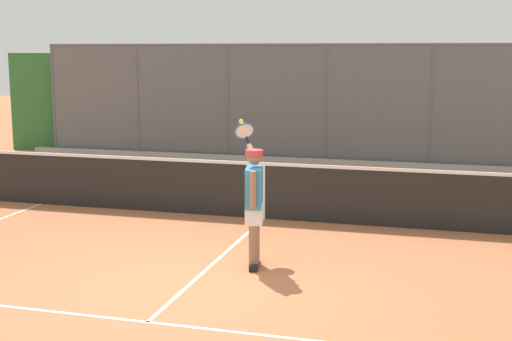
% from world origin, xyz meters
% --- Properties ---
extents(ground_plane, '(60.00, 60.00, 0.00)m').
position_xyz_m(ground_plane, '(0.00, 0.00, 0.00)').
color(ground_plane, '#B76B42').
extents(court_line_markings, '(8.57, 8.62, 0.01)m').
position_xyz_m(court_line_markings, '(0.00, 1.52, 0.00)').
color(court_line_markings, white).
rests_on(court_line_markings, ground).
extents(fence_backdrop, '(18.07, 1.37, 2.96)m').
position_xyz_m(fence_backdrop, '(0.00, -10.12, 1.35)').
color(fence_backdrop, '#565B60').
rests_on(fence_backdrop, ground).
extents(tennis_net, '(11.01, 0.09, 1.07)m').
position_xyz_m(tennis_net, '(0.00, -3.59, 0.49)').
color(tennis_net, '#2D2D2D').
rests_on(tennis_net, ground).
extents(tennis_player, '(0.68, 1.25, 1.85)m').
position_xyz_m(tennis_player, '(-0.55, -1.02, 0.90)').
color(tennis_player, black).
rests_on(tennis_player, ground).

